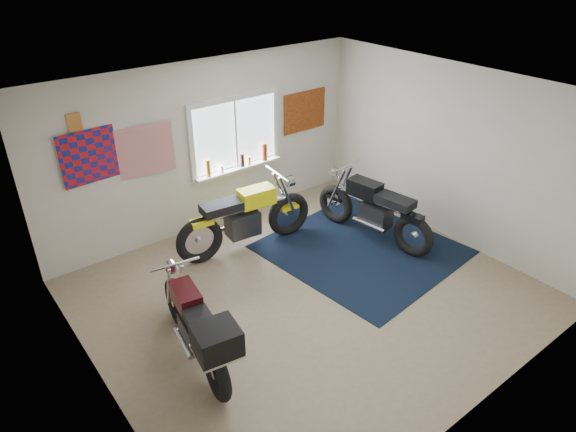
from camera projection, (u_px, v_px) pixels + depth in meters
ground at (309, 294)px, 6.94m from camera, size 5.50×5.50×0.00m
room_shell at (311, 184)px, 6.14m from camera, size 5.50×5.50×5.50m
navy_rug at (362, 249)px, 7.90m from camera, size 2.74×2.83×0.01m
window_assembly at (235, 139)px, 8.24m from camera, size 1.66×0.17×1.26m
oil_bottles at (243, 159)px, 8.40m from camera, size 1.17×0.09×0.30m
flag_display at (74, 122)px, 6.58m from camera, size 1.60×0.10×1.17m
triumph_poster at (305, 111)px, 8.94m from camera, size 0.90×0.03×0.70m
yellow_triumph at (245, 219)px, 7.73m from camera, size 2.25×0.67×1.13m
black_chrome_bike at (374, 211)px, 7.99m from camera, size 0.65×2.14×1.10m
maroon_tourer at (198, 329)px, 5.57m from camera, size 0.73×1.95×0.99m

